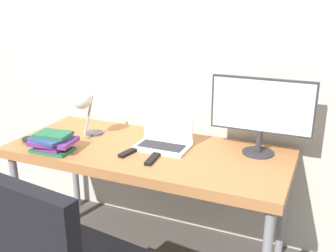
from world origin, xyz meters
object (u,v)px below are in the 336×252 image
(laptop, at_px, (164,140))
(desk_lamp, at_px, (83,103))
(monitor, at_px, (261,110))
(game_controller, at_px, (32,140))
(book_stack, at_px, (53,142))

(laptop, bearing_deg, desk_lamp, -171.80)
(monitor, bearing_deg, laptop, -167.09)
(laptop, distance_m, game_controller, 0.86)
(laptop, height_order, desk_lamp, desk_lamp)
(monitor, distance_m, book_stack, 1.26)
(game_controller, bearing_deg, desk_lamp, 33.55)
(book_stack, height_order, game_controller, book_stack)
(monitor, distance_m, game_controller, 1.45)
(book_stack, relative_size, game_controller, 1.92)
(desk_lamp, bearing_deg, book_stack, -103.84)
(laptop, relative_size, game_controller, 2.30)
(desk_lamp, bearing_deg, game_controller, -146.45)
(laptop, distance_m, desk_lamp, 0.57)
(game_controller, bearing_deg, monitor, 15.95)
(laptop, relative_size, desk_lamp, 0.99)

